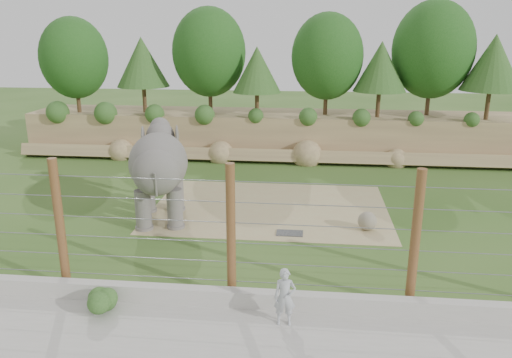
# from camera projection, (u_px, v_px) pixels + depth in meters

# --- Properties ---
(ground) EXTENTS (90.00, 90.00, 0.00)m
(ground) POSITION_uv_depth(u_px,v_px,m) (250.00, 235.00, 18.74)
(ground) COLOR #31561C
(ground) RESTS_ON ground
(back_embankment) EXTENTS (30.00, 5.52, 8.77)m
(back_embankment) POSITION_uv_depth(u_px,v_px,m) (285.00, 89.00, 29.59)
(back_embankment) COLOR #82694B
(back_embankment) RESTS_ON ground
(dirt_patch) EXTENTS (10.00, 7.00, 0.02)m
(dirt_patch) POSITION_uv_depth(u_px,v_px,m) (270.00, 208.00, 21.54)
(dirt_patch) COLOR tan
(dirt_patch) RESTS_ON ground
(drain_grate) EXTENTS (1.00, 0.60, 0.03)m
(drain_grate) POSITION_uv_depth(u_px,v_px,m) (290.00, 233.00, 18.83)
(drain_grate) COLOR #262628
(drain_grate) RESTS_ON dirt_patch
(elephant) EXTENTS (2.96, 4.91, 3.71)m
(elephant) POSITION_uv_depth(u_px,v_px,m) (159.00, 176.00, 19.75)
(elephant) COLOR #5E5954
(elephant) RESTS_ON ground
(stone_ball) EXTENTS (0.73, 0.73, 0.73)m
(stone_ball) POSITION_uv_depth(u_px,v_px,m) (367.00, 221.00, 19.07)
(stone_ball) COLOR gray
(stone_ball) RESTS_ON dirt_patch
(retaining_wall) EXTENTS (26.00, 0.35, 0.50)m
(retaining_wall) POSITION_uv_depth(u_px,v_px,m) (229.00, 298.00, 13.91)
(retaining_wall) COLOR #AEAAA1
(retaining_wall) RESTS_ON ground
(walkway) EXTENTS (26.00, 4.00, 0.01)m
(walkway) POSITION_uv_depth(u_px,v_px,m) (216.00, 349.00, 12.08)
(walkway) COLOR #AEAAA1
(walkway) RESTS_ON ground
(barrier_fence) EXTENTS (20.26, 0.26, 4.00)m
(barrier_fence) POSITION_uv_depth(u_px,v_px,m) (231.00, 233.00, 13.88)
(barrier_fence) COLOR brown
(barrier_fence) RESTS_ON ground
(walkway_shrub) EXTENTS (0.70, 0.70, 0.70)m
(walkway_shrub) POSITION_uv_depth(u_px,v_px,m) (101.00, 302.00, 13.46)
(walkway_shrub) COLOR #29541D
(walkway_shrub) RESTS_ON walkway
(zookeeper) EXTENTS (0.59, 0.40, 1.56)m
(zookeeper) POSITION_uv_depth(u_px,v_px,m) (285.00, 297.00, 12.89)
(zookeeper) COLOR #B8BBC2
(zookeeper) RESTS_ON walkway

